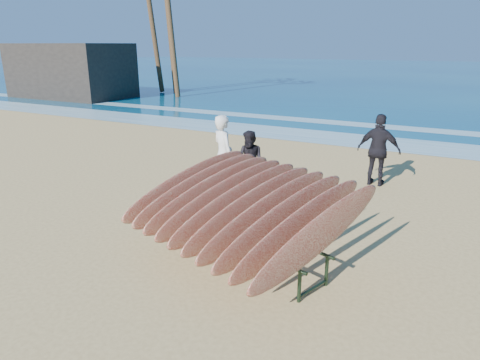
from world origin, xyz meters
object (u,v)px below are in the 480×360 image
Objects in this scene: surfboard_rack at (244,206)px; person_white at (223,154)px; building at (71,71)px; person_dark_a at (250,161)px; person_dark_b at (379,150)px.

surfboard_rack is 2.06× the size of person_white.
building is at bearing 163.15° from surfboard_rack.
person_dark_a is 0.19× the size of building.
building reaches higher than person_dark_b.
person_dark_b is (2.72, 1.95, 0.17)m from person_dark_a.
person_white is at bearing -138.39° from person_dark_a.
surfboard_rack is at bearing -35.86° from building.
person_white is 0.24× the size of building.
surfboard_rack is 3.65m from person_dark_a.
person_dark_b is (3.26, 2.37, -0.03)m from person_white.
building is (-19.53, 12.72, 0.84)m from person_white.
person_dark_b is at bearing -24.44° from building.
person_white is at bearing 144.63° from surfboard_rack.
person_white is 23.32m from building.
person_dark_b reaches higher than surfboard_rack.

